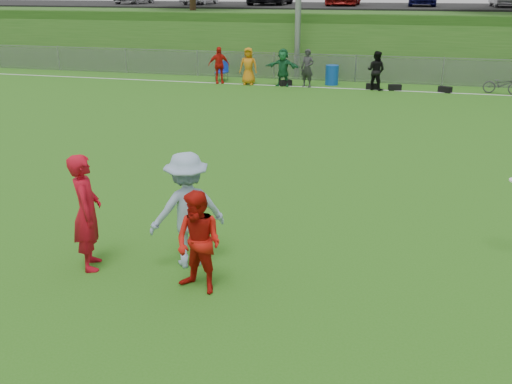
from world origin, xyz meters
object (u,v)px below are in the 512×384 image
(player_red_left, at_px, (87,212))
(recycling_bin, at_px, (332,75))
(bicycle, at_px, (502,84))
(player_red_center, at_px, (199,243))
(player_blue, at_px, (187,210))

(player_red_left, bearing_deg, recycling_bin, -30.27)
(recycling_bin, height_order, bicycle, recycling_bin)
(player_red_left, bearing_deg, bicycle, -51.14)
(player_red_left, xyz_separation_m, recycling_bin, (1.55, 19.24, -0.52))
(player_red_center, relative_size, player_blue, 0.82)
(player_red_left, distance_m, player_red_center, 2.04)
(bicycle, bearing_deg, player_red_center, 174.72)
(player_red_left, relative_size, player_red_center, 1.21)
(player_red_left, distance_m, recycling_bin, 19.31)
(player_red_center, distance_m, recycling_bin, 19.55)
(player_red_left, bearing_deg, player_red_center, -124.27)
(player_blue, xyz_separation_m, bicycle, (7.36, 18.18, -0.57))
(player_blue, relative_size, bicycle, 1.27)
(player_red_left, relative_size, recycling_bin, 2.15)
(player_red_center, bearing_deg, bicycle, 88.18)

